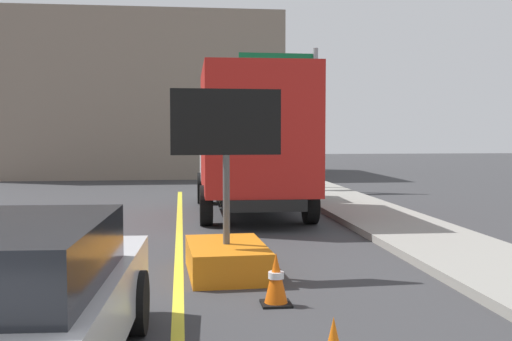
{
  "coord_description": "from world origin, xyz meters",
  "views": [
    {
      "loc": [
        0.05,
        2.31,
        2.08
      ],
      "look_at": [
        0.7,
        7.74,
        1.74
      ],
      "focal_mm": 43.68,
      "sensor_mm": 36.0,
      "label": 1
    }
  ],
  "objects_px": {
    "highway_guide_sign": "(293,93)",
    "traffic_cone_far_lane": "(276,279)",
    "arrow_board_trailer": "(226,242)",
    "box_truck": "(251,139)"
  },
  "relations": [
    {
      "from": "arrow_board_trailer",
      "to": "box_truck",
      "type": "relative_size",
      "value": 0.4
    },
    {
      "from": "arrow_board_trailer",
      "to": "traffic_cone_far_lane",
      "type": "height_order",
      "value": "arrow_board_trailer"
    },
    {
      "from": "box_truck",
      "to": "highway_guide_sign",
      "type": "height_order",
      "value": "highway_guide_sign"
    },
    {
      "from": "highway_guide_sign",
      "to": "traffic_cone_far_lane",
      "type": "xyz_separation_m",
      "value": [
        -2.78,
        -14.15,
        -3.11
      ]
    },
    {
      "from": "arrow_board_trailer",
      "to": "highway_guide_sign",
      "type": "xyz_separation_m",
      "value": [
        3.25,
        12.48,
        2.94
      ]
    },
    {
      "from": "highway_guide_sign",
      "to": "box_truck",
      "type": "bearing_deg",
      "value": -110.0
    },
    {
      "from": "arrow_board_trailer",
      "to": "traffic_cone_far_lane",
      "type": "bearing_deg",
      "value": -74.18
    },
    {
      "from": "box_truck",
      "to": "highway_guide_sign",
      "type": "distance_m",
      "value": 6.47
    },
    {
      "from": "highway_guide_sign",
      "to": "traffic_cone_far_lane",
      "type": "height_order",
      "value": "highway_guide_sign"
    },
    {
      "from": "arrow_board_trailer",
      "to": "highway_guide_sign",
      "type": "height_order",
      "value": "highway_guide_sign"
    }
  ]
}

